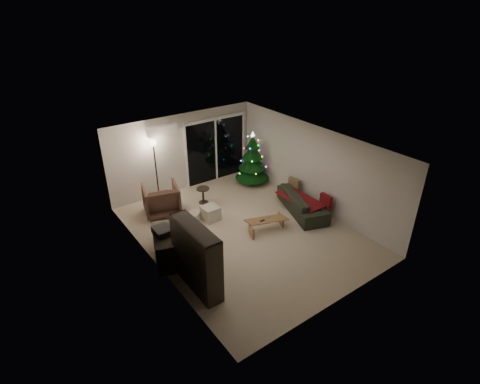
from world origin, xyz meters
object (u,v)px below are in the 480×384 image
at_px(coffee_table, 266,225).
at_px(media_cabinet, 164,247).
at_px(armchair, 161,200).
at_px(christmas_tree, 252,158).
at_px(sofa, 302,202).
at_px(bookshelf, 189,261).

bearing_deg(coffee_table, media_cabinet, -168.87).
xyz_separation_m(armchair, christmas_tree, (3.35, 0.07, 0.46)).
xyz_separation_m(armchair, sofa, (3.41, -2.29, -0.16)).
relative_size(armchair, coffee_table, 0.92).
height_order(bookshelf, christmas_tree, christmas_tree).
xyz_separation_m(armchair, coffee_table, (1.90, -2.47, -0.28)).
bearing_deg(media_cabinet, armchair, 85.29).
distance_m(bookshelf, coffee_table, 2.97).
relative_size(armchair, christmas_tree, 0.55).
xyz_separation_m(media_cabinet, sofa, (4.30, -0.23, -0.08)).
xyz_separation_m(bookshelf, coffee_table, (2.80, 0.82, -0.59)).
relative_size(bookshelf, sofa, 0.74).
relative_size(bookshelf, media_cabinet, 1.26).
xyz_separation_m(bookshelf, armchair, (0.89, 3.29, -0.30)).
xyz_separation_m(bookshelf, media_cabinet, (0.00, 1.23, -0.38)).
bearing_deg(christmas_tree, media_cabinet, -153.36).
distance_m(armchair, coffee_table, 3.13).
bearing_deg(sofa, christmas_tree, 21.06).
bearing_deg(bookshelf, christmas_tree, 49.78).
bearing_deg(armchair, media_cabinet, 82.04).
height_order(sofa, coffee_table, sofa).
distance_m(sofa, coffee_table, 1.52).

